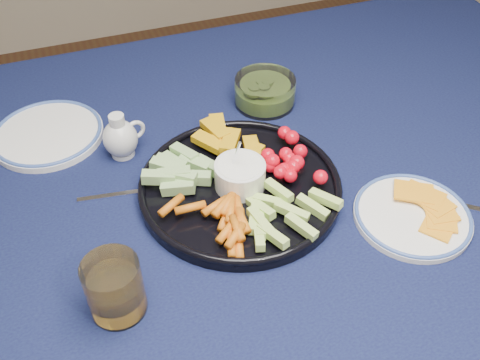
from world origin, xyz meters
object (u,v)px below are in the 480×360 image
object	(u,v)px
creamer_pitcher	(121,138)
juice_tumbler	(115,290)
dining_table	(256,196)
crudite_platter	(239,183)
side_plate_extra	(48,134)
pickle_bowl	(265,92)
cheese_plate	(413,214)

from	to	relation	value
creamer_pitcher	juice_tumbler	size ratio (longest dim) A/B	0.94
dining_table	crudite_platter	distance (m)	0.14
crudite_platter	side_plate_extra	size ratio (longest dim) A/B	1.66
dining_table	juice_tumbler	distance (m)	0.40
dining_table	creamer_pitcher	xyz separation A→B (m)	(-0.23, 0.11, 0.13)
dining_table	juice_tumbler	bearing A→B (deg)	-143.19
crudite_platter	creamer_pitcher	xyz separation A→B (m)	(-0.17, 0.17, 0.02)
pickle_bowl	cheese_plate	xyz separation A→B (m)	(0.11, -0.40, -0.02)
side_plate_extra	pickle_bowl	bearing A→B (deg)	-4.92
juice_tumbler	side_plate_extra	distance (m)	0.44
cheese_plate	dining_table	bearing A→B (deg)	131.54
dining_table	side_plate_extra	distance (m)	0.43
crudite_platter	side_plate_extra	xyz separation A→B (m)	(-0.30, 0.27, -0.01)
dining_table	cheese_plate	world-z (taller)	cheese_plate
side_plate_extra	dining_table	bearing A→B (deg)	-30.69
side_plate_extra	cheese_plate	bearing A→B (deg)	-38.03
creamer_pitcher	pickle_bowl	xyz separation A→B (m)	(0.32, 0.06, -0.01)
dining_table	cheese_plate	distance (m)	0.31
crudite_platter	cheese_plate	distance (m)	0.30
creamer_pitcher	pickle_bowl	bearing A→B (deg)	11.16
pickle_bowl	side_plate_extra	xyz separation A→B (m)	(-0.45, 0.04, -0.02)
pickle_bowl	creamer_pitcher	bearing A→B (deg)	-168.84
crudite_platter	side_plate_extra	distance (m)	0.41
creamer_pitcher	cheese_plate	xyz separation A→B (m)	(0.43, -0.33, -0.03)
pickle_bowl	juice_tumbler	distance (m)	0.56
crudite_platter	creamer_pitcher	distance (m)	0.24
cheese_plate	juice_tumbler	bearing A→B (deg)	-179.46
cheese_plate	pickle_bowl	bearing A→B (deg)	105.37
dining_table	side_plate_extra	size ratio (longest dim) A/B	7.73
cheese_plate	side_plate_extra	size ratio (longest dim) A/B	0.91
side_plate_extra	juice_tumbler	bearing A→B (deg)	-82.41
creamer_pitcher	cheese_plate	size ratio (longest dim) A/B	0.46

